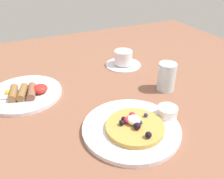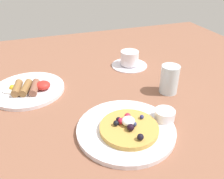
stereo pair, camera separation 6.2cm
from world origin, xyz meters
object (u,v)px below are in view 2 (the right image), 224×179
object	(u,v)px
coffee_cup	(130,57)
water_glass	(169,79)
coffee_saucer	(129,65)
pancake_plate	(126,129)
breakfast_plate	(28,89)
syrup_ramekin	(165,115)

from	to	relation	value
coffee_cup	water_glass	size ratio (longest dim) A/B	0.91
coffee_saucer	water_glass	size ratio (longest dim) A/B	1.52
coffee_cup	pancake_plate	bearing A→B (deg)	-114.05
pancake_plate	water_glass	size ratio (longest dim) A/B	2.72
breakfast_plate	water_glass	distance (cm)	48.05
breakfast_plate	coffee_cup	size ratio (longest dim) A/B	2.77
pancake_plate	syrup_ramekin	distance (cm)	11.64
syrup_ramekin	water_glass	xyz separation A→B (cm)	(9.77, 14.34, 2.05)
coffee_saucer	coffee_cup	bearing A→B (deg)	46.26
syrup_ramekin	breakfast_plate	world-z (taller)	syrup_ramekin
syrup_ramekin	coffee_cup	xyz separation A→B (cm)	(5.53, 38.13, 0.88)
breakfast_plate	coffee_saucer	bearing A→B (deg)	10.42
pancake_plate	water_glass	distance (cm)	25.89
coffee_saucer	coffee_cup	world-z (taller)	coffee_cup
syrup_ramekin	coffee_cup	world-z (taller)	coffee_cup
pancake_plate	coffee_cup	size ratio (longest dim) A/B	2.99
breakfast_plate	coffee_saucer	world-z (taller)	breakfast_plate
syrup_ramekin	breakfast_plate	bearing A→B (deg)	139.13
pancake_plate	coffee_saucer	world-z (taller)	pancake_plate
breakfast_plate	water_glass	world-z (taller)	water_glass
breakfast_plate	coffee_cup	distance (cm)	41.62
syrup_ramekin	water_glass	size ratio (longest dim) A/B	0.59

